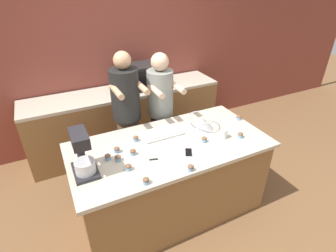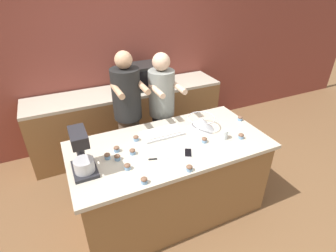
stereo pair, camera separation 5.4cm
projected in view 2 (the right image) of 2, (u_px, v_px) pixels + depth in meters
The scene contains 24 objects.
ground_plane at pixel (170, 207), 3.08m from camera, with size 16.00×16.00×0.00m, color brown.
back_wall at pixel (117, 55), 3.81m from camera, with size 10.00×0.06×2.70m.
island_counter at pixel (170, 178), 2.85m from camera, with size 2.00×0.99×0.89m.
back_counter at pixel (129, 119), 3.98m from camera, with size 2.80×0.60×0.93m.
person_left at pixel (129, 119), 3.08m from camera, with size 0.34×0.50×1.69m.
person_right at pixel (162, 114), 3.26m from camera, with size 0.33×0.50×1.62m.
stand_mixer at pixel (82, 154), 2.18m from camera, with size 0.20×0.30×0.40m.
mixing_bowl at pixel (201, 123), 2.85m from camera, with size 0.30×0.30×0.14m.
baking_tray at pixel (162, 133), 2.78m from camera, with size 0.44×0.23×0.04m.
microwave_oven at pixel (141, 76), 3.74m from camera, with size 0.55×0.40×0.34m.
cell_phone at pixel (188, 153), 2.48m from camera, with size 0.13×0.16×0.01m.
drinking_glass at pixel (225, 134), 2.69m from camera, with size 0.06×0.06×0.10m.
knife at pixel (159, 159), 2.41m from camera, with size 0.22×0.08×0.01m.
cupcake_0 at pixel (241, 136), 2.70m from camera, with size 0.06×0.06×0.06m.
cupcake_1 at pixel (136, 138), 2.66m from camera, with size 0.06×0.06×0.06m.
cupcake_2 at pixel (127, 166), 2.27m from camera, with size 0.06×0.06×0.06m.
cupcake_3 at pixel (117, 157), 2.39m from camera, with size 0.06×0.06×0.06m.
cupcake_4 at pixel (107, 156), 2.40m from camera, with size 0.06×0.06×0.06m.
cupcake_5 at pixel (117, 149), 2.50m from camera, with size 0.06×0.06×0.06m.
cupcake_6 at pixel (189, 168), 2.25m from camera, with size 0.06×0.06×0.06m.
cupcake_7 at pixel (144, 180), 2.12m from camera, with size 0.06×0.06×0.06m.
cupcake_8 at pixel (132, 151), 2.46m from camera, with size 0.06×0.06×0.06m.
cupcake_9 at pixel (240, 118), 3.03m from camera, with size 0.06×0.06×0.06m.
cupcake_10 at pixel (204, 140), 2.64m from camera, with size 0.06×0.06×0.06m.
Camera 2 is at (-0.94, -1.97, 2.37)m, focal length 28.00 mm.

